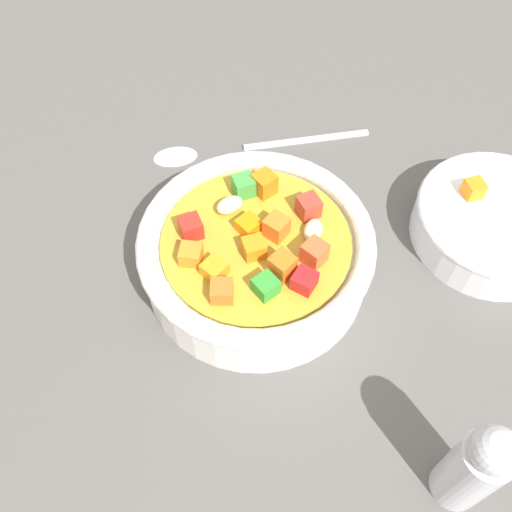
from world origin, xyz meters
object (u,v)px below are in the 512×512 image
soup_bowl_main (256,253)px  side_bowl_small (494,222)px  spoon (230,147)px  pepper_shaker (476,467)px

soup_bowl_main → side_bowl_small: size_ratio=1.38×
spoon → side_bowl_small: bearing=145.3°
side_bowl_small → spoon: bearing=72.9°
soup_bowl_main → side_bowl_small: soup_bowl_main is taller
spoon → side_bowl_small: size_ratio=1.55×
pepper_shaker → soup_bowl_main: bearing=45.4°
side_bowl_small → pepper_shaker: (-20.03, 3.79, 2.66)cm
spoon → soup_bowl_main: bearing=90.2°
soup_bowl_main → spoon: 13.63cm
spoon → side_bowl_small: side_bowl_small is taller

